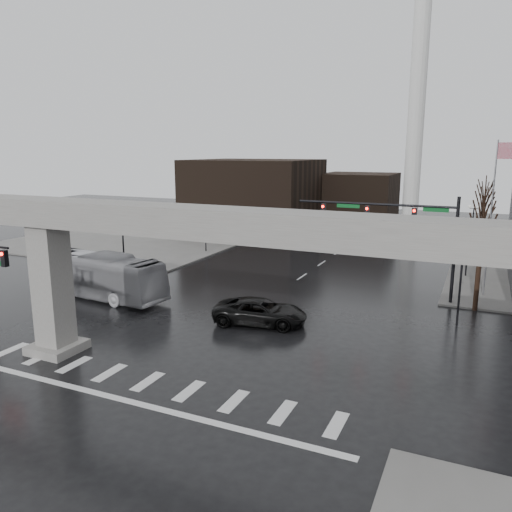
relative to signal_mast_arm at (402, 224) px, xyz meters
The scene contains 21 objects.
ground 21.64m from the signal_mast_arm, 115.57° to the right, with size 160.00×160.00×0.00m, color black.
sidewalk_nw 39.41m from the signal_mast_arm, 153.82° to the left, with size 28.00×36.00×0.15m, color slate.
elevated_guideway 20.35m from the signal_mast_arm, 112.35° to the right, with size 48.00×2.60×8.70m.
building_far_left 32.68m from the signal_mast_arm, 134.74° to the left, with size 16.00×14.00×10.00m, color black.
building_far_mid 35.02m from the signal_mast_arm, 108.32° to the left, with size 10.00×10.00×8.00m, color black.
smokestack 28.38m from the signal_mast_arm, 96.28° to the left, with size 3.60×3.60×30.00m.
signal_mast_arm is the anchor object (origin of this frame).
flagpole_assembly 7.27m from the signal_mast_arm, 26.93° to the left, with size 2.06×0.12×12.00m.
lamp_right_0 6.99m from the signal_mast_arm, 46.80° to the right, with size 1.22×0.32×5.11m.
lamp_right_1 10.51m from the signal_mast_arm, 63.90° to the left, with size 1.22×0.32×5.11m.
lamp_right_2 23.75m from the signal_mast_arm, 79.01° to the left, with size 1.22×0.32×5.11m.
lamp_left_0 23.12m from the signal_mast_arm, 167.96° to the right, with size 1.22×0.32×5.11m.
lamp_left_1 24.42m from the signal_mast_arm, 157.75° to the left, with size 1.22×0.32×5.11m.
lamp_left_2 32.40m from the signal_mast_arm, 134.11° to the left, with size 1.22×0.32×5.11m.
tree_right_0 6.37m from the signal_mast_arm, ahead, with size 1.09×1.58×7.50m.
tree_right_1 9.57m from the signal_mast_arm, 52.50° to the left, with size 1.09×1.61×7.67m.
tree_right_2 16.45m from the signal_mast_arm, 70.00° to the left, with size 1.10×1.63×7.85m.
tree_right_3 24.04m from the signal_mast_arm, 76.58° to the left, with size 1.11×1.66×8.02m.
tree_right_4 31.83m from the signal_mast_arm, 79.94° to the left, with size 1.12×1.69×8.19m.
pickup_truck 13.26m from the signal_mast_arm, 126.56° to the right, with size 2.82×6.12×1.70m, color black.
city_bus 23.82m from the signal_mast_arm, 156.69° to the right, with size 2.92×12.49×3.48m, color #A3A3A7.
Camera 1 is at (14.38, -19.60, 11.24)m, focal length 35.00 mm.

